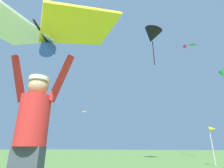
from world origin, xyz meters
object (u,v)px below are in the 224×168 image
(kite_flyer_person, at_px, (31,135))
(distant_kite_green_low_right, at_px, (223,74))
(distant_kite_orange_high_right, at_px, (84,111))
(held_stunt_kite, at_px, (44,32))
(marker_flag, at_px, (212,131))
(distant_kite_black_mid_left, at_px, (152,36))
(distant_kite_magenta_overhead_distant, at_px, (185,47))
(distant_kite_green_high_left, at_px, (192,44))

(kite_flyer_person, height_order, distant_kite_green_low_right, distant_kite_green_low_right)
(distant_kite_orange_high_right, distance_m, distant_kite_green_low_right, 22.54)
(held_stunt_kite, bearing_deg, marker_flag, 69.35)
(distant_kite_black_mid_left, bearing_deg, kite_flyer_person, -93.61)
(distant_kite_magenta_overhead_distant, bearing_deg, distant_kite_green_high_left, -93.14)
(distant_kite_magenta_overhead_distant, bearing_deg, distant_kite_orange_high_right, -154.37)
(distant_kite_black_mid_left, xyz_separation_m, distant_kite_green_low_right, (8.82, 17.90, 2.83))
(held_stunt_kite, height_order, distant_kite_magenta_overhead_distant, distant_kite_magenta_overhead_distant)
(distant_kite_green_high_left, bearing_deg, kite_flyer_person, -104.09)
(distant_kite_green_low_right, xyz_separation_m, distant_kite_magenta_overhead_distant, (-4.31, 2.87, 7.47))
(held_stunt_kite, distance_m, distant_kite_orange_high_right, 25.88)
(distant_kite_black_mid_left, height_order, distant_kite_green_high_left, distant_kite_green_high_left)
(distant_kite_magenta_overhead_distant, xyz_separation_m, marker_flag, (-1.97, -22.48, -17.55))
(distant_kite_black_mid_left, xyz_separation_m, marker_flag, (2.54, -1.71, -7.25))
(kite_flyer_person, bearing_deg, marker_flag, 68.98)
(distant_kite_green_high_left, distance_m, distant_kite_magenta_overhead_distant, 14.98)
(distant_kite_green_low_right, bearing_deg, distant_kite_black_mid_left, -116.24)
(held_stunt_kite, relative_size, distant_kite_magenta_overhead_distant, 1.04)
(kite_flyer_person, height_order, distant_kite_green_high_left, distant_kite_green_high_left)
(distant_kite_green_low_right, distance_m, distant_kite_magenta_overhead_distant, 9.09)
(marker_flag, bearing_deg, distant_kite_green_low_right, 72.24)
(held_stunt_kite, distance_m, distant_kite_black_mid_left, 12.01)
(held_stunt_kite, xyz_separation_m, distant_kite_black_mid_left, (0.60, 10.04, 6.55))
(distant_kite_green_low_right, height_order, distant_kite_magenta_overhead_distant, distant_kite_magenta_overhead_distant)
(kite_flyer_person, height_order, distant_kite_orange_high_right, distant_kite_orange_high_right)
(distant_kite_orange_high_right, bearing_deg, distant_kite_magenta_overhead_distant, 25.63)
(distant_kite_magenta_overhead_distant, bearing_deg, kite_flyer_person, -99.50)
(kite_flyer_person, relative_size, marker_flag, 1.09)
(distant_kite_green_high_left, xyz_separation_m, marker_flag, (-1.25, -9.37, -10.33))
(held_stunt_kite, relative_size, distant_kite_green_low_right, 0.77)
(kite_flyer_person, bearing_deg, distant_kite_magenta_overhead_distant, 80.50)
(held_stunt_kite, bearing_deg, distant_kite_magenta_overhead_distant, 80.58)
(distant_kite_orange_high_right, height_order, distant_kite_green_low_right, distant_kite_green_low_right)
(kite_flyer_person, height_order, distant_kite_magenta_overhead_distant, distant_kite_magenta_overhead_distant)
(distant_kite_green_high_left, bearing_deg, distant_kite_magenta_overhead_distant, 86.86)
(kite_flyer_person, xyz_separation_m, distant_kite_magenta_overhead_distant, (5.14, 30.73, 18.14))
(marker_flag, bearing_deg, kite_flyer_person, -111.02)
(distant_kite_black_mid_left, distance_m, distant_kite_magenta_overhead_distant, 23.62)
(held_stunt_kite, distance_m, distant_kite_green_high_left, 20.63)
(distant_kite_black_mid_left, relative_size, distant_kite_magenta_overhead_distant, 1.77)
(distant_kite_orange_high_right, relative_size, distant_kite_black_mid_left, 0.30)
(distant_kite_black_mid_left, bearing_deg, held_stunt_kite, -93.42)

